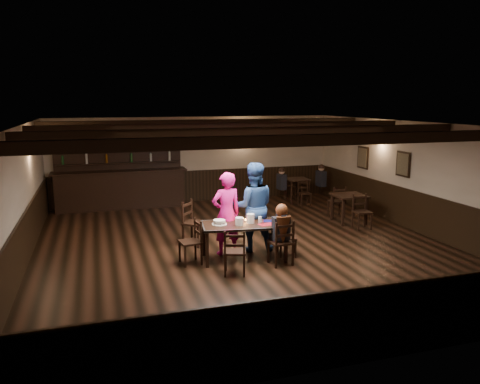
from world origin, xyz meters
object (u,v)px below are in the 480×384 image
object	(u,v)px
chair_near_left	(235,249)
bar_counter	(121,184)
man_blue	(253,207)
woman_pink	(226,214)
chair_near_right	(283,239)
cake	(219,222)
dining_table	(244,227)

from	to	relation	value
chair_near_left	bar_counter	xyz separation A→B (m)	(-1.68, 6.40, 0.22)
man_blue	bar_counter	xyz separation A→B (m)	(-2.51, 5.04, -0.23)
woman_pink	man_blue	bearing A→B (deg)	-176.45
chair_near_right	woman_pink	xyz separation A→B (m)	(-0.85, 1.02, 0.34)
cake	bar_counter	distance (m)	5.74
chair_near_left	woman_pink	xyz separation A→B (m)	(0.19, 1.25, 0.37)
chair_near_left	cake	world-z (taller)	chair_near_left
chair_near_left	chair_near_right	distance (m)	1.07
bar_counter	man_blue	bearing A→B (deg)	-63.55
dining_table	cake	distance (m)	0.51
dining_table	chair_near_left	distance (m)	0.94
chair_near_left	man_blue	world-z (taller)	man_blue
dining_table	chair_near_right	size ratio (longest dim) A/B	1.96
woman_pink	cake	bearing A→B (deg)	47.52
dining_table	chair_near_left	bearing A→B (deg)	-118.39
dining_table	chair_near_right	world-z (taller)	chair_near_right
woman_pink	cake	world-z (taller)	woman_pink
man_blue	woman_pink	bearing A→B (deg)	25.38
dining_table	chair_near_right	distance (m)	0.86
woman_pink	man_blue	size ratio (longest dim) A/B	0.92
chair_near_right	cake	xyz separation A→B (m)	(-1.09, 0.68, 0.26)
chair_near_left	chair_near_right	xyz separation A→B (m)	(1.04, 0.22, 0.03)
dining_table	bar_counter	xyz separation A→B (m)	(-2.12, 5.59, 0.05)
woman_pink	cake	size ratio (longest dim) A/B	5.71
dining_table	chair_near_right	bearing A→B (deg)	-44.40
cake	chair_near_left	bearing A→B (deg)	-86.75
chair_near_left	bar_counter	distance (m)	6.62
woman_pink	bar_counter	xyz separation A→B (m)	(-1.87, 5.16, -0.15)
woman_pink	man_blue	xyz separation A→B (m)	(0.63, 0.12, 0.08)
cake	bar_counter	size ratio (longest dim) A/B	0.08
bar_counter	woman_pink	bearing A→B (deg)	-70.03
chair_near_left	bar_counter	world-z (taller)	bar_counter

